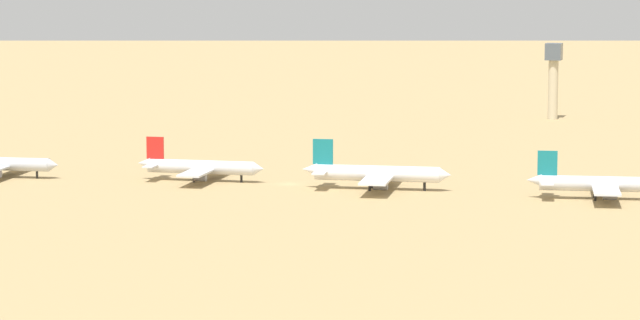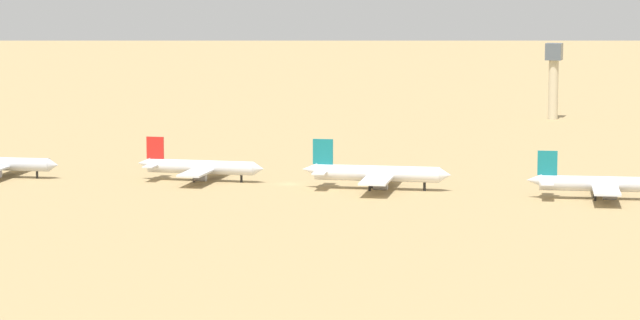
% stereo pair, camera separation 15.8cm
% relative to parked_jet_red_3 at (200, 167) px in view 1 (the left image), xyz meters
% --- Properties ---
extents(ground, '(4000.00, 4000.00, 0.00)m').
position_rel_parked_jet_red_3_xyz_m(ground, '(21.46, 1.74, -3.34)').
color(ground, tan).
extents(parked_jet_red_3, '(30.82, 25.99, 10.18)m').
position_rel_parked_jet_red_3_xyz_m(parked_jet_red_3, '(0.00, 0.00, 0.00)').
color(parked_jet_red_3, silver).
rests_on(parked_jet_red_3, ground).
extents(parked_jet_teal_4, '(33.92, 28.74, 11.20)m').
position_rel_parked_jet_red_3_xyz_m(parked_jet_teal_4, '(42.64, -0.56, 0.34)').
color(parked_jet_teal_4, white).
rests_on(parked_jet_teal_4, ground).
extents(parked_jet_teal_5, '(31.43, 26.76, 10.40)m').
position_rel_parked_jet_red_3_xyz_m(parked_jet_teal_5, '(92.37, 0.03, 0.07)').
color(parked_jet_teal_5, silver).
rests_on(parked_jet_teal_5, ground).
extents(control_tower, '(5.20, 5.20, 24.93)m').
position_rel_parked_jet_red_3_xyz_m(control_tower, '(57.68, 165.84, 11.71)').
color(control_tower, '#C6B793').
rests_on(control_tower, ground).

